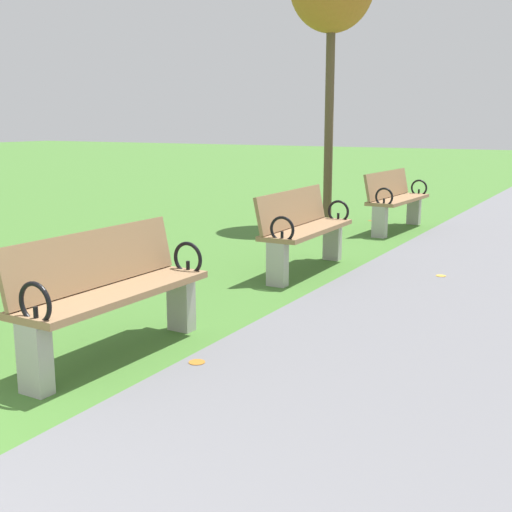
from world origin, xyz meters
TOP-DOWN VIEW (x-y plane):
  - park_bench_2 at (-0.50, 3.16)m, footprint 0.51×1.61m
  - park_bench_3 at (-0.50, 6.30)m, footprint 0.50×1.61m
  - park_bench_4 at (-0.50, 9.56)m, footprint 0.54×1.62m
  - scattered_leaves at (0.45, 3.90)m, footprint 4.97×12.40m

SIDE VIEW (x-z plane):
  - scattered_leaves at x=0.45m, z-range 0.01..0.03m
  - park_bench_2 at x=-0.50m, z-range 0.04..0.93m
  - park_bench_3 at x=-0.50m, z-range 0.04..0.93m
  - park_bench_4 at x=-0.50m, z-range 0.04..0.93m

